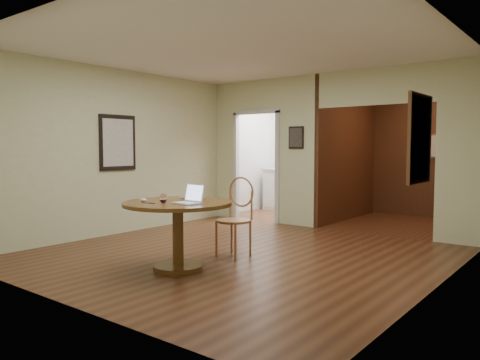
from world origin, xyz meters
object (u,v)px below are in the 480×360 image
Objects in this scene: open_laptop at (191,198)px; chair at (236,212)px; dining_table at (178,219)px; closed_laptop at (191,198)px.

chair is at bearing 101.75° from open_laptop.
closed_laptop reaches higher than dining_table.
closed_laptop is at bearing 101.83° from dining_table.
dining_table is 4.13× the size of closed_laptop.
dining_table is 1.22× the size of chair.
open_laptop is at bearing -5.36° from dining_table.
closed_laptop is at bearing -106.40° from chair.
dining_table is 0.95m from chair.
chair is at bearing 47.23° from closed_laptop.
open_laptop is (0.23, -0.02, 0.27)m from dining_table.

